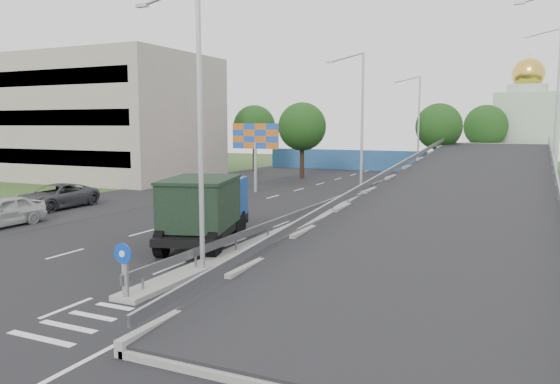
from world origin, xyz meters
The scene contains 21 objects.
ground centered at (0.00, 0.00, 0.00)m, with size 160.00×160.00×0.00m, color #2D4C1E.
road_surface centered at (-3.00, 20.00, 0.00)m, with size 26.00×90.00×0.04m, color black.
parking_strip centered at (-16.00, 20.00, 0.00)m, with size 8.00×90.00×0.05m, color black.
median centered at (0.00, 24.00, 0.10)m, with size 1.00×44.00×0.20m, color gray.
overpass_ramp centered at (7.50, 24.00, 1.75)m, with size 10.00×50.00×3.50m.
median_guardrail centered at (0.00, 24.00, 0.75)m, with size 0.09×44.00×0.71m.
sign_bollard centered at (0.00, 2.17, 1.03)m, with size 0.64×0.23×1.67m.
lamp_post_near centered at (0.11, 6.00, 5.81)m, with size 2.74×0.18×10.08m.
lamp_post_mid centered at (0.11, 26.00, 5.81)m, with size 2.74×0.18×10.08m.
lamp_post_far centered at (0.11, 46.00, 5.81)m, with size 2.74×0.18×10.08m.
beige_building centered at (-30.00, 32.00, 6.00)m, with size 24.00×14.00×12.00m, color #A39489.
blue_wall centered at (-4.00, 52.00, 1.20)m, with size 30.00×0.50×2.40m, color #245185.
church centered at (10.00, 60.00, 5.31)m, with size 7.00×7.00×13.80m.
billboard centered at (-9.00, 28.00, 4.19)m, with size 4.00×0.24×5.50m.
tree_left_mid centered at (-10.00, 40.00, 5.18)m, with size 4.80×4.80×7.60m.
tree_median_far centered at (2.00, 48.00, 5.18)m, with size 4.80×4.80×7.60m.
tree_left_far centered at (-18.00, 45.00, 5.18)m, with size 4.80×4.80×7.60m.
tree_ramp_far centered at (6.00, 55.00, 5.18)m, with size 4.80×4.80×7.60m.
dump_truck centered at (-2.26, 10.24, 1.72)m, with size 4.49×7.48×3.11m.
parked_car_a centered at (-14.31, 9.04, 0.83)m, with size 1.97×4.89×1.67m, color #B4B4B4.
parked_car_c centered at (-16.76, 15.03, 0.80)m, with size 2.65×5.74×1.60m, color #39393F.
Camera 1 is at (11.09, -10.43, 5.42)m, focal length 35.00 mm.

